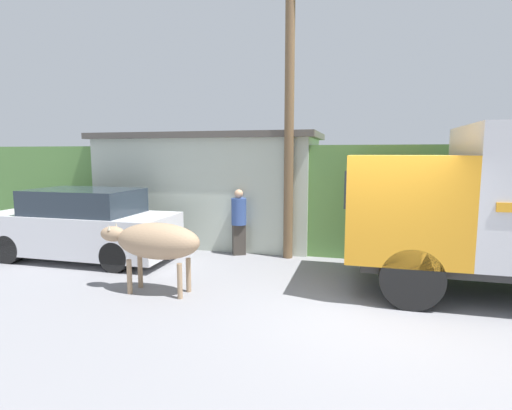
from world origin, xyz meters
name	(u,v)px	position (x,y,z in m)	size (l,w,h in m)	color
ground_plane	(366,312)	(0.00, 0.00, 0.00)	(60.00, 60.00, 0.00)	gray
hillside_embankment	(366,191)	(0.00, 6.31, 1.36)	(32.00, 6.14, 2.71)	#568442
building_backdrop	(209,187)	(-4.35, 4.34, 1.55)	(6.25, 2.70, 3.06)	#B2BCAD
brown_cow	(156,242)	(-3.68, -0.03, 0.94)	(1.95, 0.66, 1.29)	#9E7F60
parked_suv	(82,226)	(-6.52, 1.62, 0.81)	(4.48, 1.70, 1.68)	silver
pedestrian_on_hill	(239,219)	(-3.05, 2.98, 0.89)	(0.50, 0.50, 1.64)	#38332D
utility_pole	(289,108)	(-1.81, 3.00, 3.55)	(0.90, 0.22, 6.87)	brown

